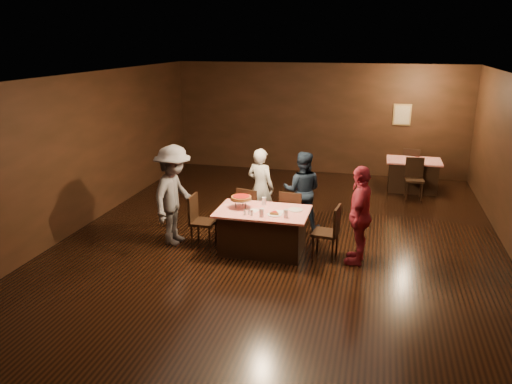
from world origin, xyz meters
TOP-DOWN VIEW (x-y plane):
  - room at (0.00, 0.01)m, footprint 10.00×10.04m
  - main_table at (-0.23, -0.74)m, footprint 1.60×1.00m
  - back_table at (2.53, 3.79)m, footprint 1.30×0.90m
  - chair_far_left at (-0.63, 0.01)m, footprint 0.51×0.51m
  - chair_far_right at (0.17, 0.01)m, footprint 0.46×0.46m
  - chair_end_left at (-1.33, -0.74)m, footprint 0.42×0.42m
  - chair_end_right at (0.87, -0.74)m, footprint 0.47×0.47m
  - chair_back_near at (2.53, 3.09)m, footprint 0.44×0.44m
  - chair_back_far at (2.53, 4.39)m, footprint 0.51×0.51m
  - diner_white_jacket at (-0.57, 0.54)m, footprint 0.66×0.53m
  - diner_navy_hoodie at (0.26, 0.56)m, footprint 0.79×0.63m
  - diner_grey_knit at (-1.88, -0.73)m, footprint 0.77×1.23m
  - diner_red_shirt at (1.43, -0.78)m, footprint 0.50×1.02m
  - pizza_stand at (-0.63, -0.69)m, footprint 0.38×0.38m
  - plate_with_slice at (0.02, -0.92)m, footprint 0.25×0.25m
  - plate_empty at (0.32, -0.59)m, footprint 0.25×0.25m
  - glass_front_left at (-0.18, -1.04)m, footprint 0.08×0.08m
  - glass_front_right at (0.22, -0.99)m, footprint 0.08×0.08m
  - glass_back at (-0.28, -0.44)m, footprint 0.08×0.08m
  - condiments at (-0.41, -1.02)m, footprint 0.17×0.10m
  - napkin_center at (0.07, -0.74)m, footprint 0.19×0.19m
  - napkin_left at (-0.38, -0.79)m, footprint 0.21×0.21m

SIDE VIEW (x-z plane):
  - main_table at x=-0.23m, z-range 0.00..0.77m
  - back_table at x=2.53m, z-range 0.00..0.77m
  - chair_far_left at x=-0.63m, z-range 0.00..0.95m
  - chair_far_right at x=0.17m, z-range 0.00..0.95m
  - chair_end_left at x=-1.33m, z-range 0.00..0.95m
  - chair_end_right at x=0.87m, z-range 0.00..0.95m
  - chair_back_near at x=2.53m, z-range 0.00..0.95m
  - chair_back_far at x=2.53m, z-range 0.00..0.95m
  - napkin_center at x=0.07m, z-range 0.77..0.78m
  - napkin_left at x=-0.38m, z-range 0.77..0.78m
  - plate_empty at x=0.32m, z-range 0.77..0.78m
  - diner_navy_hoodie at x=0.26m, z-range 0.00..1.56m
  - diner_white_jacket at x=-0.57m, z-range 0.00..1.58m
  - plate_with_slice at x=0.02m, z-range 0.76..0.83m
  - condiments at x=-0.41m, z-range 0.77..0.87m
  - glass_front_left at x=-0.18m, z-range 0.77..0.91m
  - glass_front_right at x=0.22m, z-range 0.77..0.91m
  - glass_back at x=-0.28m, z-range 0.77..0.91m
  - diner_red_shirt at x=1.43m, z-range 0.00..1.68m
  - diner_grey_knit at x=-1.88m, z-range 0.00..1.83m
  - pizza_stand at x=-0.63m, z-range 0.84..1.06m
  - room at x=0.00m, z-range 0.63..3.65m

